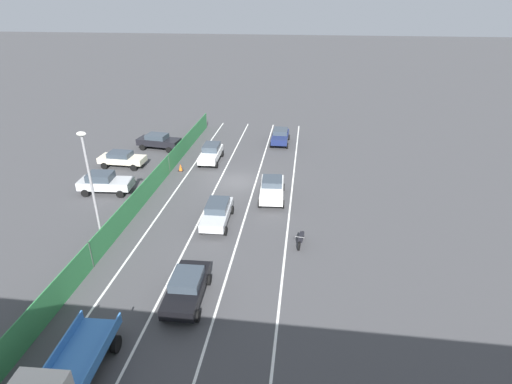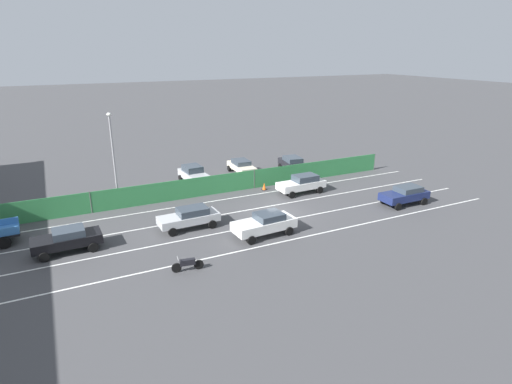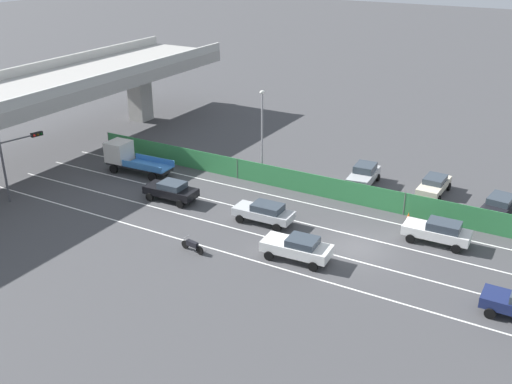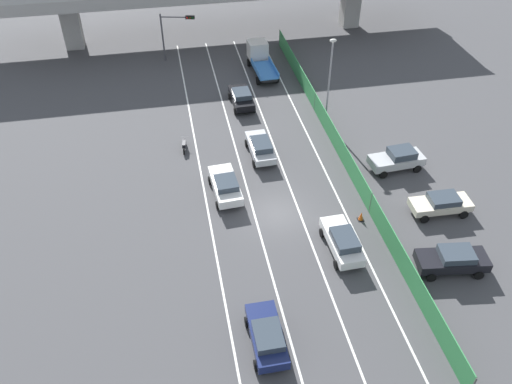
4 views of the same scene
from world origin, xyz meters
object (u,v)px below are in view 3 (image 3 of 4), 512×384
car_sedan_black (171,190)px  street_lamp (262,128)px  motorcycle (192,245)px  parked_wagon_silver (364,174)px  flatbed_truck_blue (128,157)px  traffic_cone (408,217)px  traffic_light (18,154)px  car_sedan_silver (265,212)px  car_sedan_white (298,247)px  car_hatchback_white (438,231)px  parked_sedan_dark (499,206)px  parked_sedan_cream (434,184)px

car_sedan_black → street_lamp: (7.02, -4.35, 3.89)m
motorcycle → parked_wagon_silver: parked_wagon_silver is taller
flatbed_truck_blue → motorcycle: (-9.20, -13.48, -0.89)m
motorcycle → traffic_cone: motorcycle is taller
parked_wagon_silver → traffic_light: traffic_light is taller
car_sedan_black → traffic_cone: bearing=-71.9°
car_sedan_silver → car_sedan_black: (-0.15, 8.42, 0.00)m
car_sedan_silver → traffic_cone: car_sedan_silver is taller
car_sedan_white → car_hatchback_white: (6.81, -7.40, 0.03)m
car_sedan_white → car_hatchback_white: size_ratio=1.02×
car_hatchback_white → parked_sedan_dark: (6.48, -2.92, -0.02)m
car_hatchback_white → traffic_cone: (2.36, 2.73, -0.60)m
car_hatchback_white → traffic_cone: car_hatchback_white is taller
flatbed_truck_blue → parked_wagon_silver: (7.44, -19.38, -0.40)m
car_sedan_black → car_sedan_white: bearing=-105.0°
car_hatchback_white → traffic_cone: 3.66m
parked_sedan_cream → traffic_light: size_ratio=0.86×
car_hatchback_white → parked_sedan_cream: bearing=16.2°
car_sedan_black → car_hatchback_white: (3.36, -20.28, 0.05)m
flatbed_truck_blue → parked_sedan_cream: (8.46, -25.05, -0.50)m
parked_sedan_dark → street_lamp: 19.45m
flatbed_truck_blue → traffic_light: traffic_light is taller
car_sedan_silver → parked_sedan_dark: (9.69, -14.78, 0.03)m
car_sedan_black → traffic_light: 12.38m
parked_wagon_silver → street_lamp: bearing=114.7°
car_sedan_silver → motorcycle: size_ratio=2.33×
car_hatchback_white → street_lamp: street_lamp is taller
car_sedan_silver → parked_wagon_silver: 11.14m
parked_sedan_cream → traffic_cone: size_ratio=6.21×
motorcycle → parked_sedan_cream: 21.12m
motorcycle → parked_sedan_dark: (15.85, -16.91, 0.46)m
car_sedan_silver → traffic_cone: (5.57, -9.13, -0.55)m
parked_sedan_dark → parked_sedan_cream: size_ratio=1.07×
car_sedan_white → flatbed_truck_blue: bearing=71.7°
car_hatchback_white → parked_wagon_silver: parked_wagon_silver is taller
car_hatchback_white → flatbed_truck_blue: (-0.17, 27.47, 0.42)m
car_sedan_silver → traffic_light: (-5.48, 19.24, 2.81)m
parked_wagon_silver → traffic_cone: bearing=-132.5°
traffic_cone → car_hatchback_white: bearing=-130.8°
car_hatchback_white → motorcycle: car_hatchback_white is taller
traffic_cone → motorcycle: bearing=136.2°
car_sedan_silver → car_sedan_white: size_ratio=0.97×
motorcycle → traffic_light: size_ratio=0.38×
car_sedan_silver → traffic_light: traffic_light is taller
car_sedan_white → flatbed_truck_blue: (6.63, 20.07, 0.45)m
car_sedan_silver → motorcycle: 6.53m
car_sedan_silver → car_hatchback_white: bearing=-74.9°
car_sedan_black → parked_wagon_silver: size_ratio=0.98×
car_hatchback_white → traffic_light: traffic_light is taller
flatbed_truck_blue → car_sedan_white: bearing=-108.3°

